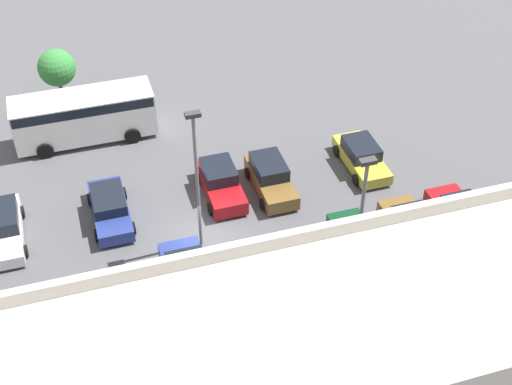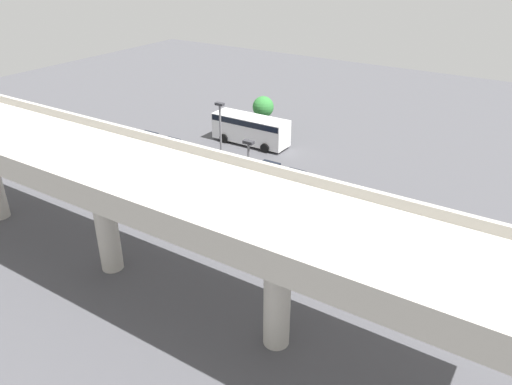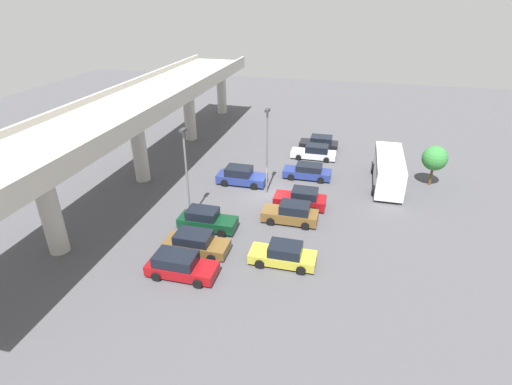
# 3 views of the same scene
# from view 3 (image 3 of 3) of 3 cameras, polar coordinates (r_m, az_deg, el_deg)

# --- Properties ---
(ground_plane) EXTENTS (104.56, 104.56, 0.00)m
(ground_plane) POSITION_cam_3_polar(r_m,az_deg,el_deg) (36.29, 1.86, -0.22)
(ground_plane) COLOR #4C4C51
(highway_overpass) EXTENTS (50.16, 7.14, 8.28)m
(highway_overpass) POSITION_cam_3_polar(r_m,az_deg,el_deg) (38.28, -17.01, 10.84)
(highway_overpass) COLOR #BCB7AD
(highway_overpass) RESTS_ON ground_plane
(parked_car_0) EXTENTS (2.11, 4.56, 1.55)m
(parked_car_0) POSITION_cam_3_polar(r_m,az_deg,el_deg) (26.60, -10.80, -10.18)
(parked_car_0) COLOR maroon
(parked_car_0) RESTS_ON ground_plane
(parked_car_1) EXTENTS (2.02, 4.48, 1.51)m
(parked_car_1) POSITION_cam_3_polar(r_m,az_deg,el_deg) (27.21, 3.94, -8.86)
(parked_car_1) COLOR gold
(parked_car_1) RESTS_ON ground_plane
(parked_car_2) EXTENTS (1.98, 4.49, 1.65)m
(parked_car_2) POSITION_cam_3_polar(r_m,az_deg,el_deg) (31.04, -7.11, -3.89)
(parked_car_2) COLOR #0C381E
(parked_car_2) RESTS_ON ground_plane
(parked_car_3) EXTENTS (2.01, 4.42, 1.67)m
(parked_car_3) POSITION_cam_3_polar(r_m,az_deg,el_deg) (31.77, 5.06, -2.99)
(parked_car_3) COLOR brown
(parked_car_3) RESTS_ON ground_plane
(parked_car_4) EXTENTS (2.07, 4.36, 1.64)m
(parked_car_4) POSITION_cam_3_polar(r_m,az_deg,el_deg) (34.06, 6.47, -0.90)
(parked_car_4) COLOR maroon
(parked_car_4) RESTS_ON ground_plane
(parked_car_5) EXTENTS (2.21, 4.65, 1.65)m
(parked_car_5) POSITION_cam_3_polar(r_m,az_deg,el_deg) (37.97, -2.17, 2.36)
(parked_car_5) COLOR navy
(parked_car_5) RESTS_ON ground_plane
(parked_car_6) EXTENTS (2.04, 4.62, 1.45)m
(parked_car_6) POSITION_cam_3_polar(r_m,az_deg,el_deg) (39.42, 7.38, 2.98)
(parked_car_6) COLOR navy
(parked_car_6) RESTS_ON ground_plane
(parked_car_7) EXTENTS (2.04, 4.85, 1.54)m
(parked_car_7) POSITION_cam_3_polar(r_m,az_deg,el_deg) (44.27, 8.37, 5.70)
(parked_car_7) COLOR silver
(parked_car_7) RESTS_ON ground_plane
(parked_car_8) EXTENTS (2.24, 4.35, 1.52)m
(parked_car_8) POSITION_cam_3_polar(r_m,az_deg,el_deg) (47.16, 9.07, 7.01)
(parked_car_8) COLOR black
(parked_car_8) RESTS_ON ground_plane
(parked_car_9) EXTENTS (2.15, 4.56, 1.47)m
(parked_car_9) POSITION_cam_3_polar(r_m,az_deg,el_deg) (28.62, -8.61, -7.12)
(parked_car_9) COLOR brown
(parked_car_9) RESTS_ON ground_plane
(shuttle_bus) EXTENTS (8.07, 2.75, 2.89)m
(shuttle_bus) POSITION_cam_3_polar(r_m,az_deg,el_deg) (39.29, 18.44, 3.32)
(shuttle_bus) COLOR white
(shuttle_bus) RESTS_ON ground_plane
(lamp_post_near_aisle) EXTENTS (0.70, 0.35, 7.75)m
(lamp_post_near_aisle) POSITION_cam_3_polar(r_m,az_deg,el_deg) (34.77, 1.58, 6.74)
(lamp_post_near_aisle) COLOR slate
(lamp_post_near_aisle) RESTS_ON ground_plane
(lamp_post_mid_lot) EXTENTS (0.70, 0.35, 7.53)m
(lamp_post_mid_lot) POSITION_cam_3_polar(r_m,az_deg,el_deg) (31.01, -9.95, 3.50)
(lamp_post_mid_lot) COLOR slate
(lamp_post_mid_lot) RESTS_ON ground_plane
(tree_front_left) EXTENTS (2.29, 2.29, 3.87)m
(tree_front_left) POSITION_cam_3_polar(r_m,az_deg,el_deg) (40.42, 24.18, 4.48)
(tree_front_left) COLOR brown
(tree_front_left) RESTS_ON ground_plane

